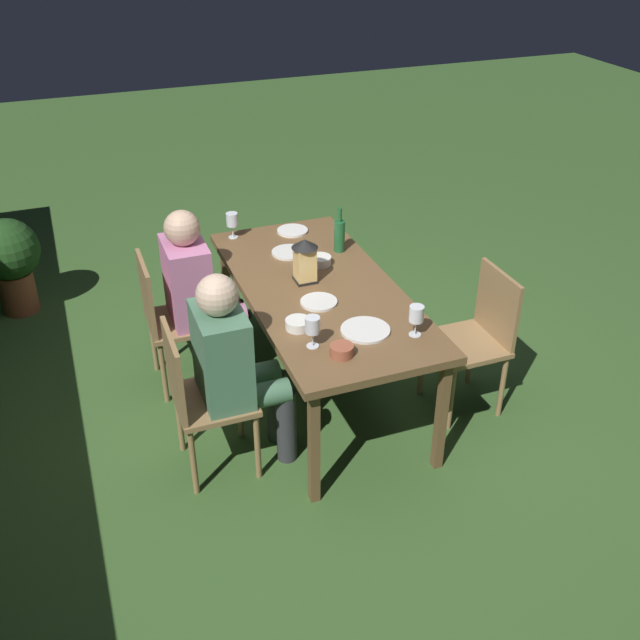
% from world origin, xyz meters
% --- Properties ---
extents(ground_plane, '(16.00, 16.00, 0.00)m').
position_xyz_m(ground_plane, '(0.00, 0.00, 0.00)').
color(ground_plane, '#385B28').
extents(dining_table, '(1.86, 0.85, 0.74)m').
position_xyz_m(dining_table, '(0.00, 0.00, 0.69)').
color(dining_table, brown).
rests_on(dining_table, ground).
extents(chair_side_right_a, '(0.42, 0.40, 0.87)m').
position_xyz_m(chair_side_right_a, '(-0.42, 0.82, 0.49)').
color(chair_side_right_a, '#937047').
rests_on(chair_side_right_a, ground).
extents(person_in_green, '(0.38, 0.47, 1.15)m').
position_xyz_m(person_in_green, '(-0.42, 0.62, 0.64)').
color(person_in_green, '#4C7A5B').
rests_on(person_in_green, ground).
extents(chair_side_left_a, '(0.42, 0.40, 0.87)m').
position_xyz_m(chair_side_left_a, '(-0.42, -0.82, 0.49)').
color(chair_side_left_a, '#937047').
rests_on(chair_side_left_a, ground).
extents(chair_side_right_b, '(0.42, 0.40, 0.87)m').
position_xyz_m(chair_side_right_b, '(0.42, 0.82, 0.49)').
color(chair_side_right_b, '#937047').
rests_on(chair_side_right_b, ground).
extents(person_in_pink, '(0.38, 0.47, 1.15)m').
position_xyz_m(person_in_pink, '(0.42, 0.62, 0.64)').
color(person_in_pink, '#C675A3').
rests_on(person_in_pink, ground).
extents(lantern_centerpiece, '(0.15, 0.15, 0.27)m').
position_xyz_m(lantern_centerpiece, '(0.10, 0.06, 0.89)').
color(lantern_centerpiece, black).
rests_on(lantern_centerpiece, dining_table).
extents(green_bottle_on_table, '(0.07, 0.07, 0.29)m').
position_xyz_m(green_bottle_on_table, '(0.40, -0.28, 0.85)').
color(green_bottle_on_table, '#1E5B2D').
rests_on(green_bottle_on_table, dining_table).
extents(wine_glass_a, '(0.08, 0.08, 0.17)m').
position_xyz_m(wine_glass_a, '(-0.57, 0.25, 0.86)').
color(wine_glass_a, silver).
rests_on(wine_glass_a, dining_table).
extents(wine_glass_b, '(0.08, 0.08, 0.17)m').
position_xyz_m(wine_glass_b, '(0.83, 0.29, 0.86)').
color(wine_glass_b, silver).
rests_on(wine_glass_b, dining_table).
extents(wine_glass_c, '(0.08, 0.08, 0.17)m').
position_xyz_m(wine_glass_c, '(-0.65, -0.28, 0.86)').
color(wine_glass_c, silver).
rests_on(wine_glass_c, dining_table).
extents(plate_a, '(0.21, 0.21, 0.01)m').
position_xyz_m(plate_a, '(-0.17, 0.07, 0.75)').
color(plate_a, silver).
rests_on(plate_a, dining_table).
extents(plate_b, '(0.20, 0.20, 0.01)m').
position_xyz_m(plate_b, '(0.78, -0.10, 0.75)').
color(plate_b, white).
rests_on(plate_b, dining_table).
extents(plate_c, '(0.21, 0.21, 0.01)m').
position_xyz_m(plate_c, '(0.48, 0.03, 0.75)').
color(plate_c, silver).
rests_on(plate_c, dining_table).
extents(plate_d, '(0.26, 0.26, 0.01)m').
position_xyz_m(plate_d, '(-0.53, -0.05, 0.75)').
color(plate_d, silver).
rests_on(plate_d, dining_table).
extents(bowl_olives, '(0.14, 0.14, 0.05)m').
position_xyz_m(bowl_olives, '(0.26, -0.10, 0.77)').
color(bowl_olives, silver).
rests_on(bowl_olives, dining_table).
extents(bowl_bread, '(0.12, 0.12, 0.06)m').
position_xyz_m(bowl_bread, '(-0.69, 0.15, 0.77)').
color(bowl_bread, '#9E5138').
rests_on(bowl_bread, dining_table).
extents(bowl_salad, '(0.13, 0.13, 0.05)m').
position_xyz_m(bowl_salad, '(-0.38, 0.27, 0.77)').
color(bowl_salad, silver).
rests_on(bowl_salad, dining_table).
extents(potted_plant_by_hedge, '(0.44, 0.44, 0.72)m').
position_xyz_m(potted_plant_by_hedge, '(1.72, 1.72, 0.43)').
color(potted_plant_by_hedge, brown).
rests_on(potted_plant_by_hedge, ground).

